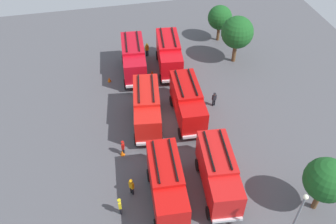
{
  "coord_description": "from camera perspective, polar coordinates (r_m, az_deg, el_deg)",
  "views": [
    {
      "loc": [
        25.81,
        -5.57,
        25.67
      ],
      "look_at": [
        0.0,
        0.0,
        1.4
      ],
      "focal_mm": 38.29,
      "sensor_mm": 36.0,
      "label": 1
    }
  ],
  "objects": [
    {
      "name": "fire_truck_5",
      "position": [
        30.04,
        8.03,
        -9.54
      ],
      "size": [
        7.4,
        3.3,
        3.88
      ],
      "rotation": [
        0.0,
        0.0,
        -0.09
      ],
      "color": "red",
      "rests_on": "ground"
    },
    {
      "name": "firefighter_4",
      "position": [
        30.53,
        -5.83,
        -11.69
      ],
      "size": [
        0.48,
        0.44,
        1.76
      ],
      "rotation": [
        0.0,
        0.0,
        5.33
      ],
      "color": "black",
      "rests_on": "ground"
    },
    {
      "name": "firefighter_2",
      "position": [
        29.55,
        -7.67,
        -14.56
      ],
      "size": [
        0.42,
        0.29,
        1.8
      ],
      "rotation": [
        0.0,
        0.0,
        4.71
      ],
      "color": "black",
      "rests_on": "ground"
    },
    {
      "name": "fire_truck_1",
      "position": [
        35.27,
        -3.37,
        0.68
      ],
      "size": [
        7.46,
        3.51,
        3.88
      ],
      "rotation": [
        0.0,
        0.0,
        -0.13
      ],
      "color": "red",
      "rests_on": "ground"
    },
    {
      "name": "fire_truck_2",
      "position": [
        29.1,
        -0.2,
        -11.33
      ],
      "size": [
        7.33,
        3.1,
        3.88
      ],
      "rotation": [
        0.0,
        0.0,
        -0.06
      ],
      "color": "red",
      "rests_on": "ground"
    },
    {
      "name": "tree_2",
      "position": [
        29.96,
        23.91,
        -9.88
      ],
      "size": [
        3.48,
        3.48,
        5.39
      ],
      "color": "brown",
      "rests_on": "ground"
    },
    {
      "name": "traffic_cone_1",
      "position": [
        42.35,
        -9.34,
        5.14
      ],
      "size": [
        0.42,
        0.42,
        0.6
      ],
      "primitive_type": "cone",
      "color": "#F2600C",
      "rests_on": "ground"
    },
    {
      "name": "firefighter_3",
      "position": [
        33.46,
        -7.17,
        -5.57
      ],
      "size": [
        0.46,
        0.32,
        1.65
      ],
      "rotation": [
        0.0,
        0.0,
        1.36
      ],
      "color": "black",
      "rests_on": "ground"
    },
    {
      "name": "fire_truck_4",
      "position": [
        35.92,
        3.14,
        1.62
      ],
      "size": [
        7.31,
        3.03,
        3.88
      ],
      "rotation": [
        0.0,
        0.0,
        -0.05
      ],
      "color": "red",
      "rests_on": "ground"
    },
    {
      "name": "firefighter_1",
      "position": [
        45.93,
        -3.36,
        9.97
      ],
      "size": [
        0.36,
        0.47,
        1.71
      ],
      "rotation": [
        0.0,
        0.0,
        3.46
      ],
      "color": "black",
      "rests_on": "ground"
    },
    {
      "name": "fire_truck_0",
      "position": [
        42.19,
        -5.49,
        8.5
      ],
      "size": [
        7.36,
        3.19,
        3.88
      ],
      "rotation": [
        0.0,
        0.0,
        -0.08
      ],
      "color": "red",
      "rests_on": "ground"
    },
    {
      "name": "fire_truck_3",
      "position": [
        42.77,
        0.16,
        9.23
      ],
      "size": [
        7.42,
        3.37,
        3.88
      ],
      "rotation": [
        0.0,
        0.0,
        -0.11
      ],
      "color": "red",
      "rests_on": "ground"
    },
    {
      "name": "tree_1",
      "position": [
        44.04,
        10.97,
        12.32
      ],
      "size": [
        3.84,
        3.84,
        5.95
      ],
      "color": "brown",
      "rests_on": "ground"
    },
    {
      "name": "traffic_cone_2",
      "position": [
        42.88,
        -2.56,
        6.26
      ],
      "size": [
        0.41,
        0.41,
        0.59
      ],
      "primitive_type": "cone",
      "color": "#F2600C",
      "rests_on": "ground"
    },
    {
      "name": "traffic_cone_0",
      "position": [
        33.84,
        -7.27,
        -6.4
      ],
      "size": [
        0.45,
        0.45,
        0.64
      ],
      "primitive_type": "cone",
      "color": "#F2600C",
      "rests_on": "ground"
    },
    {
      "name": "firefighter_0",
      "position": [
        38.43,
        7.36,
        2.11
      ],
      "size": [
        0.34,
        0.47,
        1.68
      ],
      "rotation": [
        0.0,
        0.0,
        3.4
      ],
      "color": "black",
      "rests_on": "ground"
    },
    {
      "name": "lamppost",
      "position": [
        26.95,
        19.74,
        -15.6
      ],
      "size": [
        0.36,
        0.36,
        6.48
      ],
      "color": "slate",
      "rests_on": "ground"
    },
    {
      "name": "tree_0",
      "position": [
        48.45,
        8.26,
        14.64
      ],
      "size": [
        3.15,
        3.15,
        4.88
      ],
      "color": "brown",
      "rests_on": "ground"
    },
    {
      "name": "ground_plane",
      "position": [
        36.83,
        0.0,
        -1.6
      ],
      "size": [
        54.61,
        54.61,
        0.0
      ],
      "primitive_type": "plane",
      "color": "#4C4C51"
    }
  ]
}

